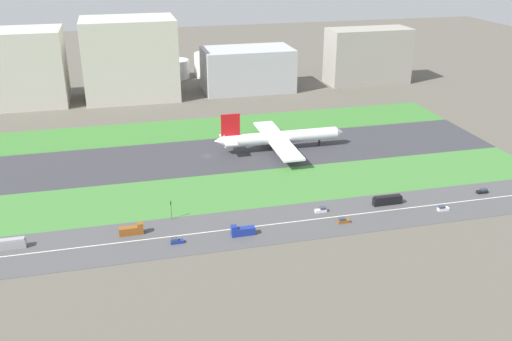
# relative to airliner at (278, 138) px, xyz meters

# --- Properties ---
(ground_plane) EXTENTS (800.00, 800.00, 0.00)m
(ground_plane) POSITION_rel_airliner_xyz_m (-34.61, -0.00, -6.23)
(ground_plane) COLOR #5B564C
(runway) EXTENTS (280.00, 46.00, 0.10)m
(runway) POSITION_rel_airliner_xyz_m (-34.61, -0.00, -6.18)
(runway) COLOR #38383D
(runway) RESTS_ON ground_plane
(grass_median_north) EXTENTS (280.00, 36.00, 0.10)m
(grass_median_north) POSITION_rel_airliner_xyz_m (-34.61, 41.00, -6.18)
(grass_median_north) COLOR #3D7A33
(grass_median_north) RESTS_ON ground_plane
(grass_median_south) EXTENTS (280.00, 36.00, 0.10)m
(grass_median_south) POSITION_rel_airliner_xyz_m (-34.61, -41.00, -6.18)
(grass_median_south) COLOR #427F38
(grass_median_south) RESTS_ON ground_plane
(highway) EXTENTS (280.00, 28.00, 0.10)m
(highway) POSITION_rel_airliner_xyz_m (-34.61, -73.00, -6.18)
(highway) COLOR #4C4C4F
(highway) RESTS_ON ground_plane
(highway_centerline) EXTENTS (266.00, 0.50, 0.01)m
(highway_centerline) POSITION_rel_airliner_xyz_m (-34.61, -73.00, -6.13)
(highway_centerline) COLOR silver
(highway_centerline) RESTS_ON highway
(airliner) EXTENTS (65.00, 56.00, 19.70)m
(airliner) POSITION_rel_airliner_xyz_m (0.00, 0.00, 0.00)
(airliner) COLOR white
(airliner) RESTS_ON runway
(car_4) EXTENTS (4.40, 1.80, 2.00)m
(car_4) POSITION_rel_airliner_xyz_m (-58.39, -78.00, -5.31)
(car_4) COLOR navy
(car_4) RESTS_ON highway
(bus_1) EXTENTS (11.60, 2.50, 3.50)m
(bus_1) POSITION_rel_airliner_xyz_m (-113.33, -68.00, -4.41)
(bus_1) COLOR #99999E
(bus_1) RESTS_ON highway
(car_1) EXTENTS (4.40, 1.80, 2.00)m
(car_1) POSITION_rel_airliner_xyz_m (-2.54, -68.00, -5.31)
(car_1) COLOR silver
(car_1) RESTS_ON highway
(truck_1) EXTENTS (8.40, 2.50, 4.00)m
(truck_1) POSITION_rel_airliner_xyz_m (-72.65, -68.00, -4.56)
(truck_1) COLOR brown
(truck_1) RESTS_ON highway
(car_0) EXTENTS (4.40, 1.80, 2.00)m
(car_0) POSITION_rel_airliner_xyz_m (66.73, -68.00, -5.31)
(car_0) COLOR black
(car_0) RESTS_ON highway
(truck_0) EXTENTS (8.40, 2.50, 4.00)m
(truck_0) POSITION_rel_airliner_xyz_m (-35.39, -78.00, -4.56)
(truck_0) COLOR navy
(truck_0) RESTS_ON highway
(car_5) EXTENTS (4.40, 1.80, 2.00)m
(car_5) POSITION_rel_airliner_xyz_m (42.71, -78.00, -5.31)
(car_5) COLOR silver
(car_5) RESTS_ON highway
(car_2) EXTENTS (4.40, 1.80, 2.00)m
(car_2) POSITION_rel_airliner_xyz_m (2.22, -78.00, -5.31)
(car_2) COLOR brown
(car_2) RESTS_ON highway
(bus_0) EXTENTS (11.60, 2.50, 3.50)m
(bus_0) POSITION_rel_airliner_xyz_m (24.58, -68.00, -4.41)
(bus_0) COLOR black
(bus_0) RESTS_ON highway
(traffic_light) EXTENTS (0.36, 0.50, 7.20)m
(traffic_light) POSITION_rel_airliner_xyz_m (-58.03, -60.01, -1.94)
(traffic_light) COLOR #4C4C51
(traffic_light) RESTS_ON highway
(terminal_building) EXTENTS (43.71, 36.15, 45.17)m
(terminal_building) POSITION_rel_airliner_xyz_m (-124.61, 114.00, 16.35)
(terminal_building) COLOR beige
(terminal_building) RESTS_ON ground_plane
(hangar_building) EXTENTS (56.97, 39.66, 49.63)m
(hangar_building) POSITION_rel_airliner_xyz_m (-63.63, 114.00, 18.58)
(hangar_building) COLOR beige
(hangar_building) RESTS_ON ground_plane
(office_tower) EXTENTS (58.63, 33.41, 27.81)m
(office_tower) POSITION_rel_airliner_xyz_m (11.77, 114.00, 7.67)
(office_tower) COLOR #B2B2B7
(office_tower) RESTS_ON ground_plane
(cargo_warehouse) EXTENTS (56.73, 24.15, 37.39)m
(cargo_warehouse) POSITION_rel_airliner_xyz_m (97.53, 114.00, 12.46)
(cargo_warehouse) COLOR #9E998E
(cargo_warehouse) RESTS_ON ground_plane
(fuel_tank_west) EXTENTS (19.91, 19.91, 13.34)m
(fuel_tank_west) POSITION_rel_airliner_xyz_m (-31.42, 159.00, 0.44)
(fuel_tank_west) COLOR silver
(fuel_tank_west) RESTS_ON ground_plane
(fuel_tank_centre) EXTENTS (24.24, 24.24, 16.99)m
(fuel_tank_centre) POSITION_rel_airliner_xyz_m (-5.17, 159.00, 2.26)
(fuel_tank_centre) COLOR silver
(fuel_tank_centre) RESTS_ON ground_plane
(fuel_tank_east) EXTENTS (18.93, 18.93, 17.38)m
(fuel_tank_east) POSITION_rel_airliner_xyz_m (32.94, 159.00, 2.46)
(fuel_tank_east) COLOR silver
(fuel_tank_east) RESTS_ON ground_plane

